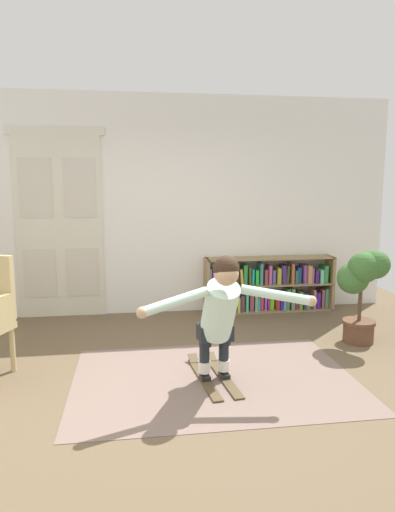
# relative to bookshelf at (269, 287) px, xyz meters

# --- Properties ---
(ground_plane) EXTENTS (7.20, 7.20, 0.00)m
(ground_plane) POSITION_rel_bookshelf_xyz_m (-1.31, -2.39, -0.33)
(ground_plane) COLOR brown
(back_wall) EXTENTS (6.00, 0.10, 2.90)m
(back_wall) POSITION_rel_bookshelf_xyz_m (-1.31, 0.21, 1.12)
(back_wall) COLOR silver
(back_wall) RESTS_ON ground
(double_door) EXTENTS (1.22, 0.05, 2.45)m
(double_door) POSITION_rel_bookshelf_xyz_m (-2.78, 0.15, 0.90)
(double_door) COLOR beige
(double_door) RESTS_ON ground
(rug) EXTENTS (2.52, 1.77, 0.01)m
(rug) POSITION_rel_bookshelf_xyz_m (-1.15, -2.11, -0.33)
(rug) COLOR #796459
(rug) RESTS_ON ground
(bookshelf) EXTENTS (1.79, 0.30, 0.75)m
(bookshelf) POSITION_rel_bookshelf_xyz_m (0.00, 0.00, 0.00)
(bookshelf) COLOR olive
(bookshelf) RESTS_ON ground
(potted_plant) EXTENTS (0.53, 0.43, 1.04)m
(potted_plant) POSITION_rel_bookshelf_xyz_m (0.62, -1.39, 0.38)
(potted_plant) COLOR brown
(potted_plant) RESTS_ON ground
(skis_pair) EXTENTS (0.36, 0.95, 0.07)m
(skis_pair) POSITION_rel_bookshelf_xyz_m (-1.15, -2.08, -0.31)
(skis_pair) COLOR brown
(skis_pair) RESTS_ON rug
(person_skier) EXTENTS (1.48, 0.68, 1.11)m
(person_skier) POSITION_rel_bookshelf_xyz_m (-1.13, -2.29, 0.37)
(person_skier) COLOR white
(person_skier) RESTS_ON skis_pair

